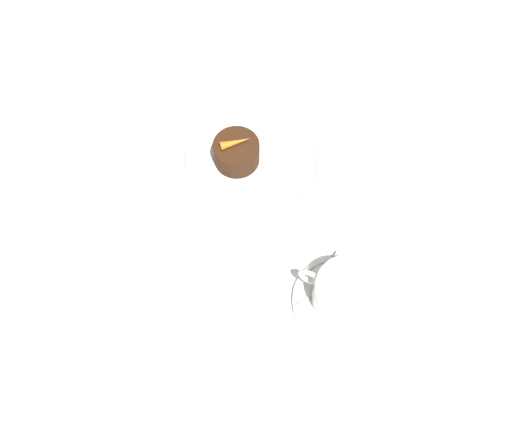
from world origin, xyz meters
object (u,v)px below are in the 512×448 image
(coffee_cup, at_px, (346,293))
(dessert_cake, at_px, (236,152))
(dinner_plate, at_px, (253,161))
(wine_glass, at_px, (173,227))
(fork, at_px, (352,216))

(coffee_cup, distance_m, dessert_cake, 0.28)
(dinner_plate, height_order, coffee_cup, coffee_cup)
(dessert_cake, bearing_deg, coffee_cup, 147.66)
(dinner_plate, distance_m, coffee_cup, 0.27)
(dinner_plate, bearing_deg, wine_glass, 78.88)
(dinner_plate, bearing_deg, coffee_cup, 142.84)
(coffee_cup, distance_m, wine_glass, 0.26)
(wine_glass, height_order, fork, wine_glass)
(dinner_plate, height_order, fork, dinner_plate)
(fork, height_order, dessert_cake, dessert_cake)
(dessert_cake, bearing_deg, fork, 175.82)
(dinner_plate, relative_size, wine_glass, 1.95)
(coffee_cup, height_order, dessert_cake, coffee_cup)
(fork, bearing_deg, coffee_cup, 103.52)
(coffee_cup, bearing_deg, dessert_cake, -32.34)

